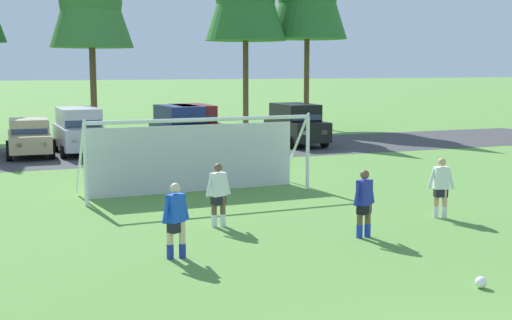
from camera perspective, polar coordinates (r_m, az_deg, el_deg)
name	(u,v)px	position (r m, az deg, el deg)	size (l,w,h in m)	color
ground_plane	(192,192)	(22.25, -5.41, -2.71)	(400.00, 400.00, 0.00)	#598C3D
parking_lot_strip	(129,153)	(32.76, -10.67, 0.59)	(52.00, 8.40, 0.01)	#3D3D3F
soccer_ball	(481,282)	(13.37, 18.46, -9.76)	(0.22, 0.22, 0.22)	white
soccer_goal	(196,153)	(21.96, -5.07, 0.57)	(7.48, 2.19, 2.57)	white
player_striker_near	(218,195)	(17.28, -3.20, -2.97)	(0.74, 0.36, 1.64)	brown
player_midfield_center	(364,204)	(16.36, 9.11, -3.67)	(0.73, 0.39, 1.64)	brown
player_defender_far	(441,188)	(18.92, 15.34, -2.29)	(0.70, 0.36, 1.64)	tan
player_winger_left	(176,221)	(14.50, -6.78, -5.12)	(0.70, 0.41, 1.64)	beige
parked_car_slot_center_left	(29,137)	(32.61, -18.60, 1.83)	(2.09, 4.23, 1.72)	tan
parked_car_slot_center	(79,130)	(32.88, -14.69, 2.44)	(2.25, 4.66, 2.16)	#B2B2BC
parked_car_slot_center_right	(180,127)	(33.96, -6.43, 2.81)	(2.37, 4.72, 2.16)	navy
parked_car_slot_right	(193,125)	(34.63, -5.33, 2.92)	(2.18, 4.62, 2.16)	maroon
parked_car_slot_far_right	(296,124)	(35.46, 3.40, 3.06)	(2.22, 4.64, 2.16)	black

